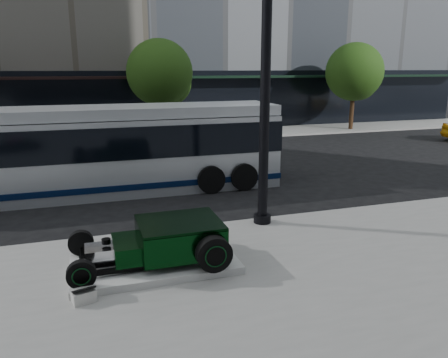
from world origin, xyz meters
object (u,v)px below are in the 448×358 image
object	(u,v)px
hot_rod	(170,239)
transit_bus	(105,149)
lamppost	(266,73)
white_sedan	(215,150)

from	to	relation	value
hot_rod	transit_bus	world-z (taller)	transit_bus
hot_rod	lamppost	xyz separation A→B (m)	(2.88, 1.83, 3.37)
hot_rod	transit_bus	distance (m)	6.80
hot_rod	white_sedan	bearing A→B (deg)	68.13
hot_rod	white_sedan	distance (m)	10.55
lamppost	transit_bus	distance (m)	6.68
hot_rod	white_sedan	world-z (taller)	white_sedan
hot_rod	lamppost	size ratio (longest dim) A/B	0.38
transit_bus	hot_rod	bearing A→B (deg)	-82.23
lamppost	hot_rod	bearing A→B (deg)	-147.53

